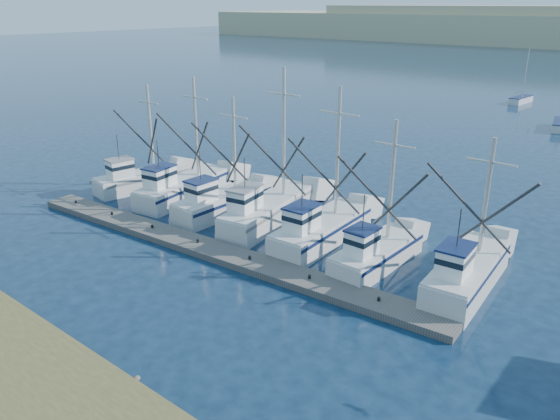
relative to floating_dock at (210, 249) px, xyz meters
name	(u,v)px	position (x,y,z in m)	size (l,w,h in m)	color
ground	(214,342)	(6.76, -6.36, -0.20)	(500.00, 500.00, 0.00)	#0B1E32
floating_dock	(210,249)	(0.00, 0.00, 0.00)	(30.05, 2.00, 0.40)	#5D5953
trawler_fleet	(268,214)	(0.22, 5.14, 0.75)	(29.67, 9.46, 10.20)	silver
sailboat_far	(521,100)	(-1.65, 65.57, 0.31)	(2.07, 5.31, 8.10)	silver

